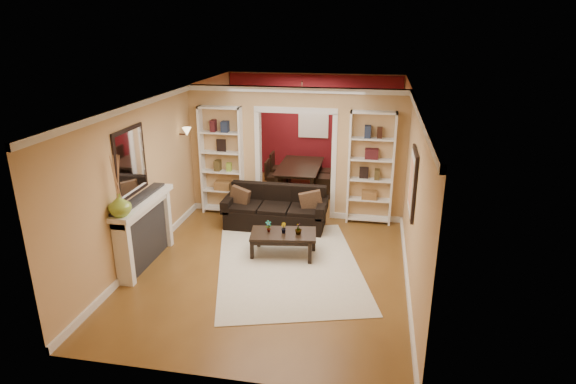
% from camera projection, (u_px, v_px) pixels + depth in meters
% --- Properties ---
extents(floor, '(8.00, 8.00, 0.00)m').
position_uv_depth(floor, '(285.00, 236.00, 9.29)').
color(floor, brown).
rests_on(floor, ground).
extents(ceiling, '(8.00, 8.00, 0.00)m').
position_uv_depth(ceiling, '(285.00, 95.00, 8.40)').
color(ceiling, white).
rests_on(ceiling, ground).
extents(wall_back, '(8.00, 0.00, 8.00)m').
position_uv_depth(wall_back, '(314.00, 126.00, 12.55)').
color(wall_back, tan).
rests_on(wall_back, ground).
extents(wall_front, '(8.00, 0.00, 8.00)m').
position_uv_depth(wall_front, '(215.00, 275.00, 5.14)').
color(wall_front, tan).
rests_on(wall_front, ground).
extents(wall_left, '(0.00, 8.00, 8.00)m').
position_uv_depth(wall_left, '(170.00, 163.00, 9.23)').
color(wall_left, tan).
rests_on(wall_left, ground).
extents(wall_right, '(0.00, 8.00, 8.00)m').
position_uv_depth(wall_right, '(410.00, 176.00, 8.46)').
color(wall_right, tan).
rests_on(wall_right, ground).
extents(partition_wall, '(4.50, 0.15, 2.70)m').
position_uv_depth(partition_wall, '(296.00, 153.00, 9.96)').
color(partition_wall, tan).
rests_on(partition_wall, floor).
extents(red_back_panel, '(4.44, 0.04, 2.64)m').
position_uv_depth(red_back_panel, '(314.00, 127.00, 12.54)').
color(red_back_panel, maroon).
rests_on(red_back_panel, floor).
extents(dining_window, '(0.78, 0.03, 0.98)m').
position_uv_depth(dining_window, '(313.00, 119.00, 12.42)').
color(dining_window, '#8CA5CC').
rests_on(dining_window, wall_back).
extents(area_rug, '(3.15, 3.80, 0.01)m').
position_uv_depth(area_rug, '(289.00, 266.00, 8.16)').
color(area_rug, beige).
rests_on(area_rug, floor).
extents(sofa, '(2.05, 0.88, 0.80)m').
position_uv_depth(sofa, '(275.00, 208.00, 9.63)').
color(sofa, black).
rests_on(sofa, floor).
extents(pillow_left, '(0.42, 0.22, 0.41)m').
position_uv_depth(pillow_left, '(240.00, 197.00, 9.67)').
color(pillow_left, brown).
rests_on(pillow_left, sofa).
extents(pillow_right, '(0.44, 0.19, 0.43)m').
position_uv_depth(pillow_right, '(311.00, 201.00, 9.42)').
color(pillow_right, brown).
rests_on(pillow_right, sofa).
extents(coffee_table, '(1.21, 0.77, 0.43)m').
position_uv_depth(coffee_table, '(283.00, 244.00, 8.47)').
color(coffee_table, black).
rests_on(coffee_table, floor).
extents(plant_left, '(0.13, 0.12, 0.21)m').
position_uv_depth(plant_left, '(268.00, 226.00, 8.41)').
color(plant_left, '#336626').
rests_on(plant_left, coffee_table).
extents(plant_center, '(0.13, 0.13, 0.19)m').
position_uv_depth(plant_center, '(283.00, 228.00, 8.37)').
color(plant_center, '#336626').
rests_on(plant_center, coffee_table).
extents(plant_right, '(0.15, 0.15, 0.20)m').
position_uv_depth(plant_right, '(298.00, 229.00, 8.32)').
color(plant_right, '#336626').
rests_on(plant_right, coffee_table).
extents(bookshelf_left, '(0.90, 0.30, 2.30)m').
position_uv_depth(bookshelf_left, '(222.00, 161.00, 10.13)').
color(bookshelf_left, white).
rests_on(bookshelf_left, floor).
extents(bookshelf_right, '(0.90, 0.30, 2.30)m').
position_uv_depth(bookshelf_right, '(371.00, 169.00, 9.60)').
color(bookshelf_right, white).
rests_on(bookshelf_right, floor).
extents(fireplace, '(0.32, 1.70, 1.16)m').
position_uv_depth(fireplace, '(146.00, 232.00, 8.07)').
color(fireplace, white).
rests_on(fireplace, floor).
extents(vase, '(0.43, 0.43, 0.35)m').
position_uv_depth(vase, '(120.00, 205.00, 7.17)').
color(vase, '#82A936').
rests_on(vase, fireplace).
extents(mirror, '(0.03, 0.95, 1.10)m').
position_uv_depth(mirror, '(130.00, 162.00, 7.69)').
color(mirror, silver).
rests_on(mirror, wall_left).
extents(wall_sconce, '(0.18, 0.18, 0.22)m').
position_uv_depth(wall_sconce, '(184.00, 133.00, 9.56)').
color(wall_sconce, '#FFE0A5').
rests_on(wall_sconce, wall_left).
extents(framed_art, '(0.04, 0.85, 1.05)m').
position_uv_depth(framed_art, '(412.00, 183.00, 7.47)').
color(framed_art, black).
rests_on(framed_art, wall_right).
extents(dining_table, '(1.80, 1.00, 0.63)m').
position_uv_depth(dining_table, '(301.00, 178.00, 11.75)').
color(dining_table, black).
rests_on(dining_table, floor).
extents(dining_chair_nw, '(0.43, 0.43, 0.83)m').
position_uv_depth(dining_chair_nw, '(276.00, 177.00, 11.53)').
color(dining_chair_nw, black).
rests_on(dining_chair_nw, floor).
extents(dining_chair_ne, '(0.58, 0.58, 0.91)m').
position_uv_depth(dining_chair_ne, '(322.00, 178.00, 11.33)').
color(dining_chair_ne, black).
rests_on(dining_chair_ne, floor).
extents(dining_chair_sw, '(0.43, 0.43, 0.87)m').
position_uv_depth(dining_chair_sw, '(281.00, 169.00, 12.08)').
color(dining_chair_sw, black).
rests_on(dining_chair_sw, floor).
extents(dining_chair_se, '(0.54, 0.54, 0.85)m').
position_uv_depth(dining_chair_se, '(325.00, 171.00, 11.89)').
color(dining_chair_se, black).
rests_on(dining_chair_se, floor).
extents(chandelier, '(0.50, 0.50, 0.30)m').
position_uv_depth(chandelier, '(307.00, 109.00, 11.13)').
color(chandelier, '#39221A').
rests_on(chandelier, ceiling).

